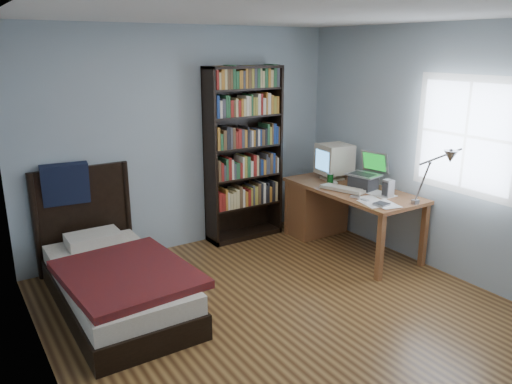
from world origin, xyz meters
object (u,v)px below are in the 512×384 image
Objects in this scene: desk_lamp at (445,162)px; bed at (113,277)px; desk at (325,204)px; keyboard at (343,189)px; crt_monitor at (334,159)px; bookshelf at (244,155)px; speaker at (388,188)px; laptop at (365,179)px; soda_can at (330,179)px.

desk_lamp is 3.19m from bed.
desk is 0.82× the size of bed.
bed reaches higher than desk.
desk_lamp is at bearing -101.17° from keyboard.
bookshelf is at bearing 148.08° from crt_monitor.
bed is (-2.71, 1.37, -1.00)m from desk_lamp.
keyboard is 2.68× the size of speaker.
speaker is (0.09, -0.91, 0.40)m from desk.
crt_monitor is 1.07m from bookshelf.
speaker is (0.09, 0.72, -0.43)m from desk_lamp.
crt_monitor reaches higher than keyboard.
desk_lamp is (-0.08, -1.60, 0.28)m from crt_monitor.
desk is at bearing -32.94° from bookshelf.
crt_monitor is at bearing 91.52° from laptop.
crt_monitor is 0.31m from soda_can.
bookshelf is (-0.68, 1.00, 0.29)m from keyboard.
bookshelf is at bearing 130.53° from laptop.
bookshelf is (-0.83, 2.17, -0.22)m from desk_lamp.
speaker is (0.23, -0.44, 0.08)m from keyboard.
bookshelf reaches higher than laptop.
desk is at bearing 159.30° from crt_monitor.
crt_monitor is at bearing 4.67° from bed.
speaker is 1.72m from bookshelf.
speaker is at bearing -84.52° from desk.
desk is at bearing 97.24° from speaker.
soda_can is (-0.10, -0.20, 0.37)m from desk.
speaker is at bearing -74.94° from soda_can.
bed reaches higher than crt_monitor.
speaker is (0.00, -0.88, -0.15)m from crt_monitor.
crt_monitor is at bearing 91.93° from speaker.
desk is 0.44m from soda_can.
laptop is 1.17m from desk_lamp.
bookshelf is 2.18m from bed.
laptop is (0.10, -0.55, 0.43)m from desk.
desk_lamp is at bearing -95.07° from laptop.
bookshelf is (-0.92, 1.08, 0.19)m from laptop.
crt_monitor is 3.43× the size of soda_can.
desk_lamp reaches higher than desk.
soda_can is at bearing 94.22° from desk_lamp.
desk is 8.90× the size of speaker.
crt_monitor is 0.54m from keyboard.
soda_can reaches higher than keyboard.
crt_monitor is at bearing 43.78° from keyboard.
speaker is at bearing 83.28° from desk_lamp.
bookshelf is at bearing 147.06° from desk.
bookshelf reaches higher than keyboard.
bookshelf is (-0.72, 0.73, 0.24)m from soda_can.
desk_lamp reaches higher than speaker.
desk is 3.83× the size of crt_monitor.
speaker is at bearing -57.68° from bookshelf.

